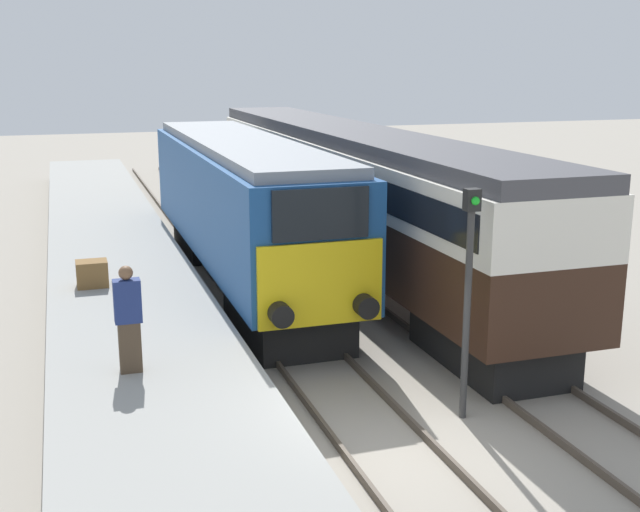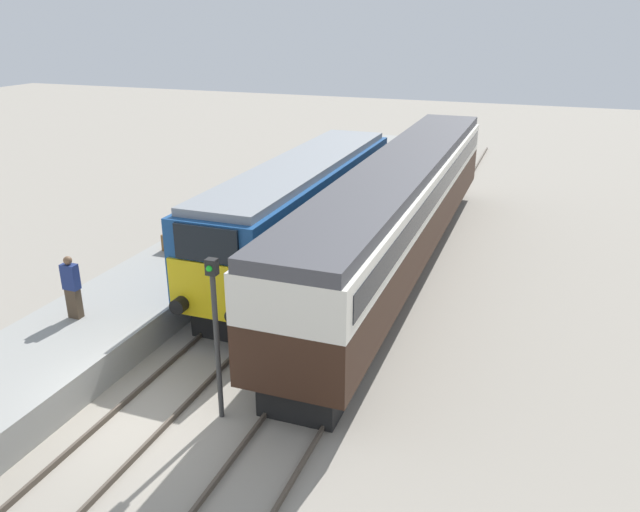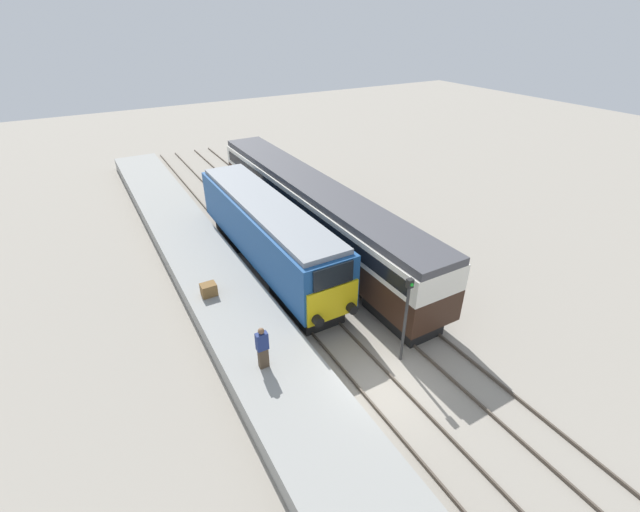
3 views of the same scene
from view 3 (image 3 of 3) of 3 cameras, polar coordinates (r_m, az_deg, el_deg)
The scene contains 9 objects.
ground_plane at distance 17.25m, azimuth 8.01°, elevation -17.15°, with size 120.00×120.00×0.00m, color gray.
platform_left at distance 21.27m, azimuth -12.43°, elevation -5.53°, with size 3.50×50.00×0.91m.
rails_near_track at distance 20.24m, azimuth -0.57°, elevation -8.11°, with size 1.51×60.00×0.14m.
rails_far_track at distance 21.78m, azimuth 7.28°, elevation -5.29°, with size 1.50×60.00×0.14m.
locomotive at distance 23.17m, azimuth -7.08°, elevation 3.20°, with size 2.70×14.03×3.95m.
passenger_carriage at distance 25.31m, azimuth -1.09°, elevation 6.56°, with size 2.75×21.40×4.08m.
person_on_platform at distance 16.16m, azimuth -7.68°, elevation -12.03°, with size 0.44×0.26×1.82m.
signal_post at distance 17.02m, azimuth 11.40°, elevation -7.60°, with size 0.24×0.28×3.96m.
luggage_crate at distance 20.72m, azimuth -14.61°, elevation -4.35°, with size 0.70×0.56×0.60m.
Camera 3 is at (-7.77, -8.89, 12.58)m, focal length 24.00 mm.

